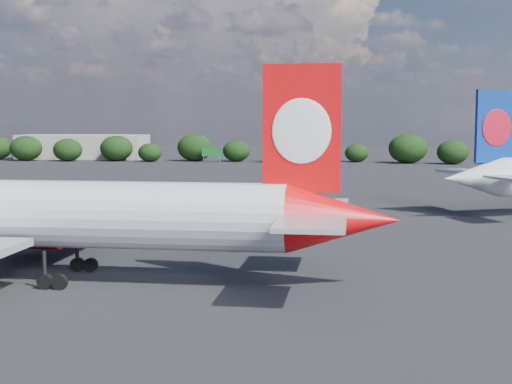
# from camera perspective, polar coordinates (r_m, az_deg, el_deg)

# --- Properties ---
(ground) EXTENTS (500.00, 500.00, 0.00)m
(ground) POSITION_cam_1_polar(r_m,az_deg,el_deg) (102.64, -5.59, -1.62)
(ground) COLOR black
(ground) RESTS_ON ground
(qantas_airliner) EXTENTS (53.59, 50.86, 17.54)m
(qantas_airliner) POSITION_cam_1_polar(r_m,az_deg,el_deg) (61.00, -15.66, -1.86)
(qantas_airliner) COLOR silver
(qantas_airliner) RESTS_ON ground
(terminal_building) EXTENTS (42.00, 16.00, 8.00)m
(terminal_building) POSITION_cam_1_polar(r_m,az_deg,el_deg) (247.41, -13.66, 3.54)
(terminal_building) COLOR gray
(terminal_building) RESTS_ON ground
(highway_sign) EXTENTS (6.00, 0.30, 4.50)m
(highway_sign) POSITION_cam_1_polar(r_m,az_deg,el_deg) (219.28, -3.57, 3.19)
(highway_sign) COLOR #125E23
(highway_sign) RESTS_ON ground
(billboard_yellow) EXTENTS (5.00, 0.30, 5.50)m
(billboard_yellow) POSITION_cam_1_polar(r_m,az_deg,el_deg) (221.74, 4.37, 3.41)
(billboard_yellow) COLOR yellow
(billboard_yellow) RESTS_ON ground
(horizon_treeline) EXTENTS (208.34, 15.69, 8.92)m
(horizon_treeline) POSITION_cam_1_polar(r_m,az_deg,el_deg) (219.08, 3.34, 3.39)
(horizon_treeline) COLOR black
(horizon_treeline) RESTS_ON ground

